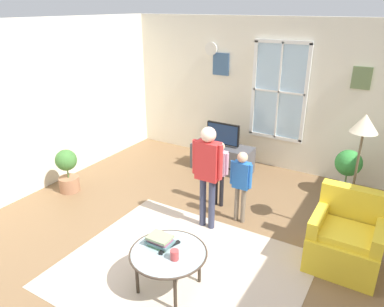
% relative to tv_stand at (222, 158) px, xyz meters
% --- Properties ---
extents(ground_plane, '(6.56, 6.88, 0.02)m').
position_rel_tv_stand_xyz_m(ground_plane, '(0.77, -2.49, -0.25)').
color(ground_plane, brown).
extents(back_wall, '(5.96, 0.17, 2.64)m').
position_rel_tv_stand_xyz_m(back_wall, '(0.77, 0.71, 1.09)').
color(back_wall, silver).
rests_on(back_wall, ground_plane).
extents(side_wall_left, '(0.12, 6.28, 2.64)m').
position_rel_tv_stand_xyz_m(side_wall_left, '(-2.27, -2.49, 1.08)').
color(side_wall_left, silver).
rests_on(side_wall_left, ground_plane).
extents(area_rug, '(2.65, 2.22, 0.01)m').
position_rel_tv_stand_xyz_m(area_rug, '(0.84, -2.69, -0.23)').
color(area_rug, '#C6B29E').
rests_on(area_rug, ground_plane).
extents(tv_stand, '(1.10, 0.46, 0.48)m').
position_rel_tv_stand_xyz_m(tv_stand, '(0.00, 0.00, 0.00)').
color(tv_stand, '#4C4C51').
rests_on(tv_stand, ground_plane).
extents(television, '(0.61, 0.08, 0.42)m').
position_rel_tv_stand_xyz_m(television, '(0.00, -0.00, 0.46)').
color(television, '#4C4C4C').
rests_on(television, tv_stand).
extents(armchair, '(0.76, 0.74, 0.87)m').
position_rel_tv_stand_xyz_m(armchair, '(2.38, -1.61, 0.09)').
color(armchair, yellow).
rests_on(armchair, ground_plane).
extents(coffee_table, '(0.81, 0.81, 0.46)m').
position_rel_tv_stand_xyz_m(coffee_table, '(0.86, -2.98, 0.19)').
color(coffee_table, '#99B2B7').
rests_on(coffee_table, ground_plane).
extents(book_stack, '(0.27, 0.19, 0.12)m').
position_rel_tv_stand_xyz_m(book_stack, '(0.73, -2.93, 0.28)').
color(book_stack, '#71C278').
rests_on(book_stack, coffee_table).
extents(cup, '(0.09, 0.09, 0.10)m').
position_rel_tv_stand_xyz_m(cup, '(0.98, -3.04, 0.27)').
color(cup, '#BF3F3F').
rests_on(cup, coffee_table).
extents(remote_near_books, '(0.08, 0.15, 0.02)m').
position_rel_tv_stand_xyz_m(remote_near_books, '(0.85, -2.85, 0.23)').
color(remote_near_books, black).
rests_on(remote_near_books, coffee_table).
extents(remote_near_cup, '(0.07, 0.15, 0.02)m').
position_rel_tv_stand_xyz_m(remote_near_cup, '(0.80, -3.00, 0.23)').
color(remote_near_cup, black).
rests_on(remote_near_cup, coffee_table).
extents(person_blue_shirt, '(0.31, 0.14, 1.04)m').
position_rel_tv_stand_xyz_m(person_blue_shirt, '(0.97, -1.41, 0.41)').
color(person_blue_shirt, '#726656').
rests_on(person_blue_shirt, ground_plane).
extents(person_red_shirt, '(0.43, 0.19, 1.42)m').
position_rel_tv_stand_xyz_m(person_red_shirt, '(0.65, -1.76, 0.65)').
color(person_red_shirt, '#333851').
rests_on(person_red_shirt, ground_plane).
extents(person_pink_shirt, '(0.31, 0.14, 1.01)m').
position_rel_tv_stand_xyz_m(person_pink_shirt, '(0.52, -1.16, 0.40)').
color(person_pink_shirt, black).
rests_on(person_pink_shirt, ground_plane).
extents(potted_plant_by_window, '(0.40, 0.40, 0.77)m').
position_rel_tv_stand_xyz_m(potted_plant_by_window, '(2.09, 0.11, 0.25)').
color(potted_plant_by_window, silver).
rests_on(potted_plant_by_window, ground_plane).
extents(potted_plant_corner, '(0.34, 0.34, 0.71)m').
position_rel_tv_stand_xyz_m(potted_plant_corner, '(-1.76, -1.99, 0.14)').
color(potted_plant_corner, '#9E6B4C').
rests_on(potted_plant_corner, ground_plane).
extents(floor_lamp, '(0.32, 0.32, 1.65)m').
position_rel_tv_stand_xyz_m(floor_lamp, '(2.30, -1.01, 1.14)').
color(floor_lamp, black).
rests_on(floor_lamp, ground_plane).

